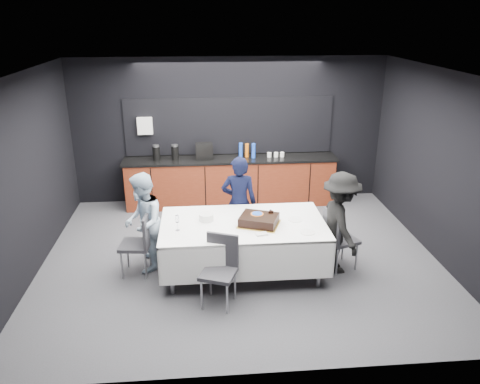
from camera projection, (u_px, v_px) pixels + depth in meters
name	position (u px, v px, depth m)	size (l,w,h in m)	color
ground	(241.00, 257.00, 7.25)	(6.00, 6.00, 0.00)	#46464B
room_shell	(241.00, 141.00, 6.58)	(6.04, 5.04, 2.82)	white
kitchenette	(230.00, 177.00, 9.12)	(4.10, 0.64, 2.05)	#5A1E0E
party_table	(243.00, 231.00, 6.65)	(2.32, 1.32, 0.78)	#99999E
cake_assembly	(259.00, 220.00, 6.52)	(0.66, 0.61, 0.17)	gold
plate_stack	(206.00, 217.00, 6.65)	(0.21, 0.21, 0.10)	white
loose_plate_near	(215.00, 236.00, 6.19)	(0.18, 0.18, 0.01)	white
loose_plate_right_a	(295.00, 219.00, 6.69)	(0.21, 0.21, 0.01)	white
loose_plate_right_b	(307.00, 232.00, 6.31)	(0.21, 0.21, 0.01)	white
loose_plate_far	(246.00, 213.00, 6.91)	(0.19, 0.19, 0.01)	white
fork_pile	(261.00, 234.00, 6.23)	(0.16, 0.10, 0.02)	white
champagne_flute	(177.00, 220.00, 6.31)	(0.06, 0.06, 0.22)	white
chair_left	(140.00, 240.00, 6.64)	(0.46, 0.46, 0.92)	#2F2E34
chair_right	(337.00, 235.00, 6.77)	(0.53, 0.53, 0.92)	#2F2E34
chair_near	(220.00, 265.00, 5.98)	(0.54, 0.54, 0.92)	#2F2E34
person_center	(239.00, 203.00, 7.33)	(0.55, 0.36, 1.52)	black
person_left	(143.00, 223.00, 6.71)	(0.71, 0.55, 1.47)	#ADC4DA
person_right	(340.00, 223.00, 6.65)	(0.97, 0.56, 1.50)	black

